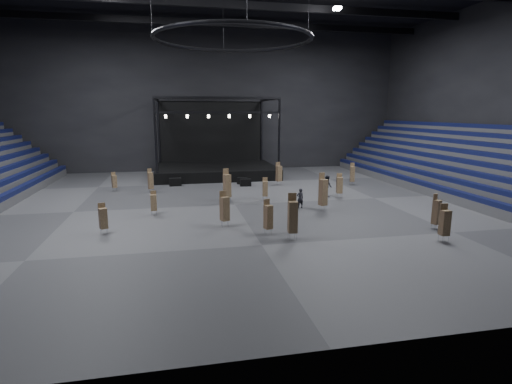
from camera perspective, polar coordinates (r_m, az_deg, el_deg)
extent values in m
plane|color=#4C4C4F|center=(33.09, -3.04, -1.81)|extent=(50.00, 50.00, 0.00)
cube|color=black|center=(53.11, -6.57, 12.86)|extent=(50.00, 0.20, 18.00)
cube|color=black|center=(11.94, 12.32, 18.28)|extent=(50.00, 0.20, 18.00)
cube|color=black|center=(43.58, 32.20, 11.59)|extent=(0.20, 42.00, 18.00)
cube|color=#4D4D50|center=(41.80, 27.37, 0.22)|extent=(7.20, 40.00, 0.75)
cube|color=black|center=(39.74, 23.75, 0.86)|extent=(0.59, 40.00, 0.40)
cube|color=#4D4D50|center=(42.02, 27.90, 0.74)|extent=(6.30, 40.00, 1.50)
cube|color=black|center=(40.14, 24.88, 1.95)|extent=(0.59, 40.00, 0.40)
cube|color=#4D4D50|center=(42.25, 28.42, 1.26)|extent=(5.40, 40.00, 2.25)
cube|color=black|center=(40.58, 26.00, 3.02)|extent=(0.59, 40.00, 0.40)
cube|color=#4D4D50|center=(42.48, 28.93, 1.77)|extent=(4.50, 40.00, 3.00)
cube|color=black|center=(41.05, 27.09, 4.06)|extent=(0.59, 40.00, 0.40)
cube|color=#4D4D50|center=(42.72, 29.44, 2.28)|extent=(3.60, 40.00, 3.75)
cube|color=black|center=(41.54, 28.16, 5.08)|extent=(0.59, 40.00, 0.40)
cube|color=#4D4D50|center=(42.97, 29.95, 2.78)|extent=(2.70, 40.00, 4.50)
cube|color=black|center=(42.06, 29.21, 6.07)|extent=(0.59, 40.00, 0.40)
cube|color=#4D4D50|center=(43.22, 30.44, 3.28)|extent=(1.80, 40.00, 5.25)
cube|color=black|center=(42.61, 30.23, 7.04)|extent=(0.59, 40.00, 0.40)
cube|color=#4D4D50|center=(43.49, 30.94, 3.77)|extent=(0.90, 40.00, 6.00)
cube|color=black|center=(43.18, 31.23, 7.97)|extent=(0.59, 40.00, 0.40)
cube|color=black|center=(48.11, -5.77, 3.01)|extent=(14.00, 10.00, 1.20)
cube|color=black|center=(52.44, -6.41, 8.73)|extent=(13.30, 0.30, 8.00)
cylinder|color=black|center=(42.89, -14.15, 7.77)|extent=(0.24, 0.24, 7.80)
cylinder|color=black|center=(52.08, -13.72, 8.35)|extent=(0.24, 0.24, 7.80)
cylinder|color=black|center=(44.31, 3.33, 8.19)|extent=(0.24, 0.24, 7.80)
cylinder|color=black|center=(53.25, 0.78, 8.73)|extent=(0.24, 0.24, 7.80)
cube|color=black|center=(43.07, -5.37, 13.26)|extent=(13.40, 0.25, 0.25)
cube|color=black|center=(52.22, -6.48, 12.89)|extent=(13.40, 0.25, 0.25)
cube|color=black|center=(43.04, -5.33, 11.27)|extent=(13.40, 0.20, 0.20)
cylinder|color=white|center=(42.79, -12.78, 10.50)|extent=(0.24, 0.24, 0.35)
cylinder|color=white|center=(42.81, -9.79, 10.62)|extent=(0.24, 0.24, 0.35)
cylinder|color=white|center=(42.94, -6.80, 10.70)|extent=(0.24, 0.24, 0.35)
cylinder|color=white|center=(43.17, -3.84, 10.76)|extent=(0.24, 0.24, 0.35)
cylinder|color=white|center=(43.52, -0.92, 10.79)|extent=(0.24, 0.24, 0.35)
cylinder|color=white|center=(43.98, 1.95, 10.79)|extent=(0.24, 0.24, 0.35)
torus|color=black|center=(32.69, -3.29, 20.98)|extent=(12.30, 12.30, 0.30)
cylinder|color=black|center=(34.56, 7.55, 24.61)|extent=(0.04, 0.04, 5.00)
cylinder|color=black|center=(39.00, -4.71, 23.11)|extent=(0.04, 0.04, 5.00)
cylinder|color=black|center=(32.90, -14.84, 25.04)|extent=(0.04, 0.04, 5.00)
cube|color=black|center=(40.35, -4.94, 25.19)|extent=(49.00, 0.35, 0.70)
cube|color=black|center=(48.10, -6.13, 22.89)|extent=(49.00, 0.35, 0.70)
cube|color=white|center=(39.82, 11.53, 24.31)|extent=(0.60, 0.60, 0.25)
cube|color=black|center=(42.21, -11.46, 1.42)|extent=(1.26, 0.67, 0.82)
cube|color=black|center=(41.27, -1.50, 1.37)|extent=(1.14, 0.59, 0.75)
cube|color=black|center=(42.44, -2.00, 1.61)|extent=(1.17, 0.89, 0.70)
cylinder|color=silver|center=(30.43, -14.68, -2.98)|extent=(0.03, 0.03, 0.36)
cylinder|color=silver|center=(30.76, -14.64, -2.83)|extent=(0.03, 0.03, 0.36)
cylinder|color=silver|center=(30.41, -14.03, -2.96)|extent=(0.03, 0.03, 0.36)
cylinder|color=silver|center=(30.74, -14.01, -2.80)|extent=(0.03, 0.03, 0.36)
cube|color=#9F8358|center=(30.41, -14.41, -1.47)|extent=(0.44, 0.44, 1.19)
cube|color=#9F8358|center=(30.47, -14.45, -0.40)|extent=(0.42, 0.06, 0.66)
cylinder|color=silver|center=(26.70, -21.31, -5.38)|extent=(0.03, 0.03, 0.38)
cylinder|color=silver|center=(27.04, -21.19, -5.16)|extent=(0.03, 0.03, 0.38)
cylinder|color=silver|center=(26.64, -20.55, -5.36)|extent=(0.03, 0.03, 0.38)
cylinder|color=silver|center=(26.98, -20.43, -5.15)|extent=(0.03, 0.03, 0.38)
cube|color=#9F8358|center=(26.62, -21.00, -3.53)|extent=(0.59, 0.59, 1.30)
cube|color=#9F8358|center=(26.66, -21.18, -2.20)|extent=(0.42, 0.22, 0.71)
cylinder|color=silver|center=(40.84, -19.78, 0.31)|extent=(0.03, 0.03, 0.35)
cylinder|color=silver|center=(41.16, -19.72, 0.39)|extent=(0.03, 0.03, 0.35)
cylinder|color=silver|center=(40.79, -19.32, 0.33)|extent=(0.03, 0.03, 0.35)
cylinder|color=silver|center=(41.12, -19.26, 0.41)|extent=(0.03, 0.03, 0.35)
cube|color=#9F8358|center=(40.84, -19.59, 1.44)|extent=(0.56, 0.56, 1.21)
cube|color=#9F8358|center=(40.93, -19.71, 2.24)|extent=(0.39, 0.21, 0.67)
cylinder|color=silver|center=(28.43, 24.14, -4.64)|extent=(0.03, 0.03, 0.35)
cylinder|color=silver|center=(28.69, 23.76, -4.47)|extent=(0.03, 0.03, 0.35)
cylinder|color=silver|center=(28.62, 24.68, -4.58)|extent=(0.03, 0.03, 0.35)
cylinder|color=silver|center=(28.87, 24.30, -4.41)|extent=(0.03, 0.03, 0.35)
cube|color=#9F8358|center=(28.42, 24.38, -2.64)|extent=(0.54, 0.54, 1.59)
cube|color=#9F8358|center=(28.35, 24.21, -1.10)|extent=(0.39, 0.19, 0.88)
cylinder|color=silver|center=(31.15, 9.27, -2.36)|extent=(0.03, 0.03, 0.44)
cylinder|color=silver|center=(31.53, 9.01, -2.18)|extent=(0.03, 0.03, 0.44)
cylinder|color=silver|center=(31.30, 9.98, -2.32)|extent=(0.03, 0.03, 0.44)
cylinder|color=silver|center=(31.67, 9.71, -2.14)|extent=(0.03, 0.03, 0.44)
cube|color=#9F8358|center=(31.15, 9.57, -0.05)|extent=(0.66, 0.66, 2.02)
cube|color=#9F8358|center=(31.15, 9.38, 1.75)|extent=(0.50, 0.22, 1.11)
cylinder|color=silver|center=(41.65, 3.08, 1.22)|extent=(0.03, 0.03, 0.42)
cylinder|color=silver|center=(42.03, 2.94, 1.31)|extent=(0.03, 0.03, 0.42)
cylinder|color=silver|center=(41.75, 3.61, 1.24)|extent=(0.03, 0.03, 0.42)
cylinder|color=silver|center=(42.13, 3.47, 1.33)|extent=(0.03, 0.03, 0.42)
cube|color=#9F8358|center=(41.73, 3.29, 2.64)|extent=(0.64, 0.64, 1.60)
cube|color=#9F8358|center=(41.80, 3.15, 3.70)|extent=(0.48, 0.20, 0.88)
cylinder|color=silver|center=(23.95, 4.87, -6.43)|extent=(0.03, 0.03, 0.44)
cylinder|color=silver|center=(24.33, 4.59, -6.14)|extent=(0.03, 0.03, 0.44)
cylinder|color=silver|center=(24.06, 5.84, -6.36)|extent=(0.03, 0.03, 0.44)
cylinder|color=silver|center=(24.44, 5.54, -6.07)|extent=(0.03, 0.03, 0.44)
cube|color=#9F8358|center=(23.87, 5.26, -3.57)|extent=(0.57, 0.57, 1.90)
cube|color=#9F8358|center=(23.86, 5.19, -1.35)|extent=(0.51, 0.11, 1.04)
cylinder|color=silver|center=(36.18, 11.61, -0.55)|extent=(0.03, 0.03, 0.42)
cylinder|color=silver|center=(36.54, 11.37, -0.42)|extent=(0.03, 0.03, 0.42)
cylinder|color=silver|center=(36.34, 12.19, -0.52)|extent=(0.03, 0.03, 0.42)
cylinder|color=silver|center=(36.69, 11.94, -0.40)|extent=(0.03, 0.03, 0.42)
cube|color=#9F8358|center=(36.27, 11.84, 0.95)|extent=(0.60, 0.60, 1.42)
cube|color=#9F8358|center=(36.36, 11.82, 2.04)|extent=(0.48, 0.16, 0.78)
cylinder|color=silver|center=(24.87, 1.44, -5.79)|extent=(0.03, 0.03, 0.37)
cylinder|color=silver|center=(25.20, 1.26, -5.56)|extent=(0.03, 0.03, 0.37)
cylinder|color=silver|center=(24.95, 2.24, -5.74)|extent=(0.03, 0.03, 0.37)
cylinder|color=silver|center=(25.28, 2.05, -5.51)|extent=(0.03, 0.03, 0.37)
cube|color=#9F8358|center=(24.82, 1.76, -3.59)|extent=(0.58, 0.58, 1.50)
cube|color=#9F8358|center=(24.80, 1.53, -1.93)|extent=(0.42, 0.21, 0.82)
cylinder|color=silver|center=(33.76, -4.42, -1.17)|extent=(0.03, 0.03, 0.44)
cylinder|color=silver|center=(34.17, -4.51, -1.02)|extent=(0.03, 0.03, 0.44)
cylinder|color=silver|center=(33.81, -3.71, -1.14)|extent=(0.03, 0.03, 0.44)
cylinder|color=silver|center=(34.22, -3.81, -0.99)|extent=(0.03, 0.03, 0.44)
cube|color=#9F8358|center=(33.76, -4.14, 0.89)|extent=(0.68, 0.68, 1.93)
cube|color=#9F8358|center=(33.80, -4.33, 2.47)|extent=(0.50, 0.23, 1.06)
cylinder|color=silver|center=(34.42, 1.09, -0.96)|extent=(0.03, 0.03, 0.37)
cylinder|color=silver|center=(34.76, 0.96, -0.84)|extent=(0.03, 0.03, 0.37)
cylinder|color=silver|center=(34.50, 1.65, -0.93)|extent=(0.03, 0.03, 0.37)
cylinder|color=silver|center=(34.83, 1.52, -0.81)|extent=(0.03, 0.03, 0.37)
cube|color=#9F8358|center=(34.46, 1.31, 0.48)|extent=(0.51, 0.51, 1.31)
cube|color=#9F8358|center=(34.53, 1.30, 1.52)|extent=(0.43, 0.13, 0.72)
cylinder|color=silver|center=(39.15, -15.01, 0.14)|extent=(0.03, 0.03, 0.35)
cylinder|color=silver|center=(39.47, -14.98, 0.23)|extent=(0.03, 0.03, 0.35)
cylinder|color=silver|center=(39.13, -14.53, 0.16)|extent=(0.03, 0.03, 0.35)
cylinder|color=silver|center=(39.45, -14.50, 0.25)|extent=(0.03, 0.03, 0.35)
cube|color=#9F8358|center=(39.13, -14.82, 1.56)|extent=(0.55, 0.55, 1.56)
cube|color=#9F8358|center=(39.18, -14.97, 2.65)|extent=(0.39, 0.21, 0.86)
cylinder|color=silver|center=(42.90, 13.42, 1.18)|extent=(0.03, 0.03, 0.37)
cylinder|color=silver|center=(43.22, 13.23, 1.26)|extent=(0.03, 0.03, 0.37)
cylinder|color=silver|center=(43.05, 13.85, 1.20)|extent=(0.03, 0.03, 0.37)
cylinder|color=silver|center=(43.36, 13.65, 1.28)|extent=(0.03, 0.03, 0.37)
cube|color=#9F8358|center=(42.98, 13.60, 2.51)|extent=(0.54, 0.54, 1.58)
cube|color=#9F8358|center=(43.05, 13.60, 3.52)|extent=(0.42, 0.16, 0.87)
cylinder|color=silver|center=(26.59, -4.85, -4.64)|extent=(0.03, 0.03, 0.42)
cylinder|color=silver|center=(26.98, -4.94, -4.41)|extent=(0.03, 0.03, 0.42)
cylinder|color=silver|center=(26.64, -3.99, -4.60)|extent=(0.03, 0.03, 0.42)
cylinder|color=silver|center=(27.02, -4.10, -4.37)|extent=(0.03, 0.03, 0.42)
cube|color=#9F8358|center=(26.55, -4.50, -2.40)|extent=(0.67, 0.67, 1.60)
cube|color=#9F8358|center=(26.56, -4.76, -0.74)|extent=(0.47, 0.25, 0.88)
cylinder|color=silver|center=(25.88, 25.10, -6.16)|extent=(0.03, 0.03, 0.41)
cylinder|color=silver|center=(26.18, 24.60, -5.93)|extent=(0.03, 0.03, 0.41)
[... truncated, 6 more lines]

